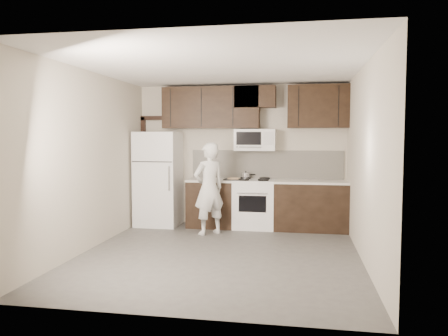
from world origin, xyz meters
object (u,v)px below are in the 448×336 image
(microwave, at_px, (255,140))
(person, at_px, (209,189))
(stove, at_px, (254,204))
(refrigerator, at_px, (158,179))

(microwave, xyz_separation_m, person, (-0.73, -0.77, -0.84))
(stove, relative_size, microwave, 1.24)
(stove, height_order, person, person)
(person, bearing_deg, stove, 179.36)
(refrigerator, xyz_separation_m, person, (1.12, -0.61, -0.09))
(microwave, xyz_separation_m, refrigerator, (-1.85, -0.17, -0.75))
(person, bearing_deg, microwave, -175.91)
(stove, xyz_separation_m, person, (-0.73, -0.66, 0.35))
(refrigerator, relative_size, person, 1.12)
(stove, distance_m, person, 1.04)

